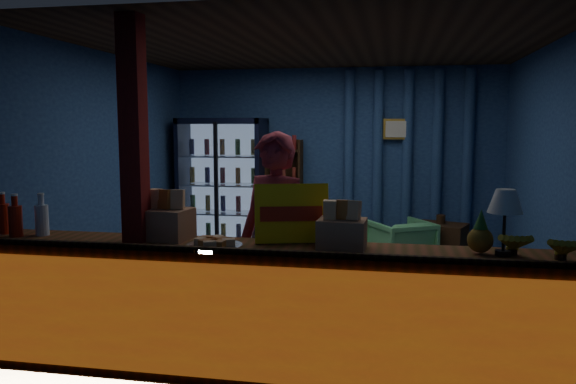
# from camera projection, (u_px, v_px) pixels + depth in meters

# --- Properties ---
(ground) EXTENTS (4.60, 4.60, 0.00)m
(ground) POSITION_uv_depth(u_px,v_px,m) (312.00, 296.00, 5.95)
(ground) COLOR #515154
(ground) RESTS_ON ground
(room_walls) EXTENTS (4.60, 4.60, 4.60)m
(room_walls) POSITION_uv_depth(u_px,v_px,m) (313.00, 148.00, 5.77)
(room_walls) COLOR navy
(room_walls) RESTS_ON ground
(counter) EXTENTS (4.40, 0.57, 0.99)m
(counter) POSITION_uv_depth(u_px,v_px,m) (275.00, 311.00, 4.03)
(counter) COLOR brown
(counter) RESTS_ON ground
(support_post) EXTENTS (0.16, 0.16, 2.60)m
(support_post) POSITION_uv_depth(u_px,v_px,m) (136.00, 195.00, 4.14)
(support_post) COLOR maroon
(support_post) RESTS_ON ground
(beverage_cooler) EXTENTS (1.20, 0.62, 1.90)m
(beverage_cooler) POSITION_uv_depth(u_px,v_px,m) (224.00, 186.00, 8.00)
(beverage_cooler) COLOR black
(beverage_cooler) RESTS_ON ground
(bottle_shelf) EXTENTS (0.50, 0.28, 1.60)m
(bottle_shelf) POSITION_uv_depth(u_px,v_px,m) (285.00, 196.00, 8.00)
(bottle_shelf) COLOR #362511
(bottle_shelf) RESTS_ON ground
(curtain_folds) EXTENTS (1.74, 0.14, 2.50)m
(curtain_folds) POSITION_uv_depth(u_px,v_px,m) (407.00, 162.00, 7.70)
(curtain_folds) COLOR navy
(curtain_folds) RESTS_ON room_walls
(framed_picture) EXTENTS (0.36, 0.04, 0.28)m
(framed_picture) POSITION_uv_depth(u_px,v_px,m) (397.00, 129.00, 7.63)
(framed_picture) COLOR gold
(framed_picture) RESTS_ON room_walls
(shopkeeper) EXTENTS (0.75, 0.62, 1.76)m
(shopkeeper) POSITION_uv_depth(u_px,v_px,m) (275.00, 242.00, 4.48)
(shopkeeper) COLOR #9B2A38
(shopkeeper) RESTS_ON ground
(green_chair) EXTENTS (0.94, 0.94, 0.63)m
(green_chair) POSITION_uv_depth(u_px,v_px,m) (401.00, 245.00, 7.00)
(green_chair) COLOR #62C578
(green_chair) RESTS_ON ground
(side_table) EXTENTS (0.73, 0.64, 0.67)m
(side_table) POSITION_uv_depth(u_px,v_px,m) (440.00, 245.00, 7.16)
(side_table) COLOR #362511
(side_table) RESTS_ON ground
(yellow_sign) EXTENTS (0.55, 0.25, 0.43)m
(yellow_sign) POSITION_uv_depth(u_px,v_px,m) (292.00, 213.00, 4.10)
(yellow_sign) COLOR yellow
(yellow_sign) RESTS_ON counter
(soda_bottles) EXTENTS (0.45, 0.18, 0.33)m
(soda_bottles) POSITION_uv_depth(u_px,v_px,m) (20.00, 218.00, 4.39)
(soda_bottles) COLOR #AF1E0B
(soda_bottles) RESTS_ON counter
(snack_box_left) EXTENTS (0.39, 0.34, 0.38)m
(snack_box_left) POSITION_uv_depth(u_px,v_px,m) (166.00, 221.00, 4.25)
(snack_box_left) COLOR #B07955
(snack_box_left) RESTS_ON counter
(snack_box_centre) EXTENTS (0.34, 0.28, 0.35)m
(snack_box_centre) POSITION_uv_depth(u_px,v_px,m) (342.00, 232.00, 3.89)
(snack_box_centre) COLOR #B07955
(snack_box_centre) RESTS_ON counter
(pastry_tray) EXTENTS (0.41, 0.41, 0.07)m
(pastry_tray) POSITION_uv_depth(u_px,v_px,m) (214.00, 244.00, 3.96)
(pastry_tray) COLOR silver
(pastry_tray) RESTS_ON counter
(banana_bunches) EXTENTS (0.80, 0.30, 0.17)m
(banana_bunches) POSITION_uv_depth(u_px,v_px,m) (560.00, 246.00, 3.62)
(banana_bunches) COLOR gold
(banana_bunches) RESTS_ON counter
(table_lamp) EXTENTS (0.23, 0.23, 0.44)m
(table_lamp) POSITION_uv_depth(u_px,v_px,m) (505.00, 204.00, 3.67)
(table_lamp) COLOR black
(table_lamp) RESTS_ON counter
(pineapple) EXTENTS (0.17, 0.17, 0.29)m
(pineapple) POSITION_uv_depth(u_px,v_px,m) (480.00, 236.00, 3.75)
(pineapple) COLOR #8D6019
(pineapple) RESTS_ON counter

